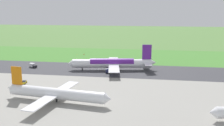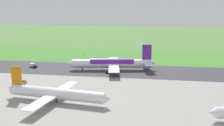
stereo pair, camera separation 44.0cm
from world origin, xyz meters
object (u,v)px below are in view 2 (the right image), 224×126
(service_truck_baggage, at_px, (33,65))
(traffic_cone_orange, at_px, (77,55))
(no_stopping_sign, at_px, (84,55))
(airliner_parked_mid, at_px, (55,93))
(airliner_main, at_px, (113,63))
(service_car_ops, at_px, (24,82))

(service_truck_baggage, relative_size, traffic_cone_orange, 11.16)
(no_stopping_sign, distance_m, traffic_cone_orange, 11.06)
(service_truck_baggage, bearing_deg, airliner_parked_mid, 122.88)
(no_stopping_sign, bearing_deg, traffic_cone_orange, -44.31)
(airliner_parked_mid, bearing_deg, traffic_cone_orange, -78.01)
(no_stopping_sign, height_order, traffic_cone_orange, no_stopping_sign)
(airliner_parked_mid, bearing_deg, no_stopping_sign, -81.50)
(airliner_main, bearing_deg, traffic_cone_orange, -52.44)
(service_truck_baggage, height_order, traffic_cone_orange, service_truck_baggage)
(no_stopping_sign, bearing_deg, airliner_parked_mid, 98.50)
(no_stopping_sign, bearing_deg, service_truck_baggage, 60.91)
(airliner_main, height_order, service_truck_baggage, airliner_main)
(service_car_ops, bearing_deg, airliner_parked_mid, 138.27)
(service_truck_baggage, distance_m, service_car_ops, 37.41)
(service_truck_baggage, bearing_deg, traffic_cone_orange, -107.04)
(airliner_parked_mid, distance_m, no_stopping_sign, 100.19)
(service_car_ops, relative_size, traffic_cone_orange, 8.10)
(service_truck_baggage, relative_size, no_stopping_sign, 2.60)
(service_car_ops, height_order, traffic_cone_orange, service_car_ops)
(traffic_cone_orange, bearing_deg, service_car_ops, 88.09)
(airliner_main, relative_size, airliner_parked_mid, 1.16)
(service_car_ops, height_order, no_stopping_sign, no_stopping_sign)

